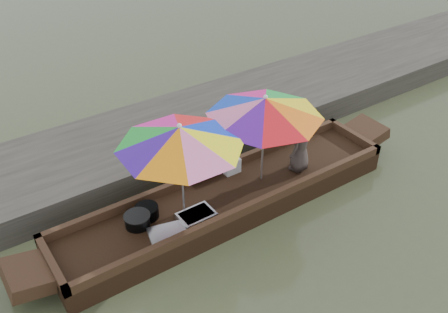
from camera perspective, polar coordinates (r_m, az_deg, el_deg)
water at (r=8.20m, az=0.40°, el=-6.10°), size 80.00×80.00×0.00m
dock at (r=9.59m, az=-7.09°, el=2.18°), size 22.00×2.20×0.50m
boat_hull at (r=8.08m, az=0.40°, el=-5.16°), size 5.76×1.20×0.35m
cooking_pot at (r=7.57m, az=-8.81°, el=-6.26°), size 0.35×0.35×0.19m
tray_crayfish at (r=7.49m, az=-3.18°, el=-6.79°), size 0.54×0.38×0.09m
tray_scallop at (r=7.27m, az=-6.47°, el=-8.70°), size 0.61×0.49×0.06m
charcoal_grill at (r=7.45m, az=-9.87°, el=-7.24°), size 0.37×0.37×0.17m
supply_bag at (r=8.36m, az=0.78°, el=-0.99°), size 0.28×0.22×0.26m
vendor at (r=8.32m, az=8.79°, el=1.58°), size 0.60×0.52×1.03m
umbrella_bow at (r=7.17m, az=-4.83°, el=-1.58°), size 2.38×2.38×1.55m
umbrella_stern at (r=7.86m, az=4.51°, el=1.99°), size 1.96×1.96×1.55m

